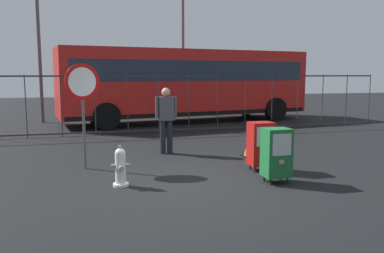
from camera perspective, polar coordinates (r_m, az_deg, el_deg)
The scene contains 11 objects.
ground_plane at distance 7.33m, azimuth 0.17°, elevation -8.27°, with size 60.00×60.00×0.00m, color black.
fire_hydrant at distance 7.20m, azimuth -10.34°, elevation -5.82°, with size 0.33×0.32×0.75m.
newspaper_box_primary at distance 7.43m, azimuth 12.16°, elevation -3.71°, with size 0.48×0.42×1.02m.
newspaper_box_secondary at distance 8.31m, azimuth 9.94°, elevation -2.47°, with size 0.48×0.42×1.02m.
stop_sign at distance 8.52m, azimuth -15.58°, elevation 4.59°, with size 0.71×0.31×2.23m.
pedestrian at distance 9.92m, azimuth -3.78°, elevation 1.44°, with size 0.55×0.22×1.67m.
traffic_cone at distance 9.71m, azimuth 8.39°, elevation -2.85°, with size 0.36×0.36×0.53m.
fence_barrier at distance 13.39m, azimuth -7.06°, elevation 3.29°, with size 18.03×0.04×2.00m.
bus_near at distance 16.75m, azimuth -0.77°, elevation 6.55°, with size 10.75×4.03×3.00m.
street_light_near_left at distance 19.86m, azimuth -1.33°, elevation 13.34°, with size 0.32×0.32×6.89m.
street_light_near_right at distance 17.75m, azimuth -21.53°, elevation 15.27°, with size 0.32×0.32×7.93m.
Camera 1 is at (-1.85, -6.81, 2.00)m, focal length 36.74 mm.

